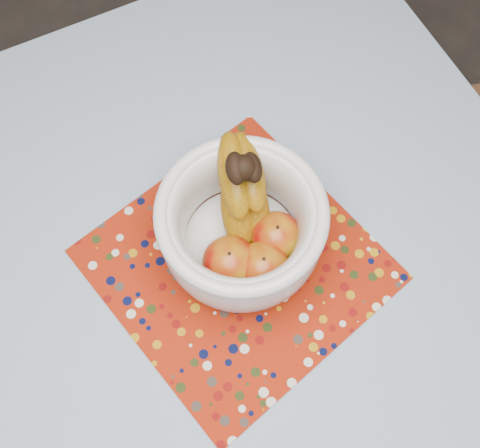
# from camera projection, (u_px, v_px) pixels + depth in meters

# --- Properties ---
(table) EXTENTS (1.20, 1.20, 0.75)m
(table) POSITION_uv_depth(u_px,v_px,m) (195.00, 349.00, 0.94)
(table) COLOR brown
(table) RESTS_ON ground
(tablecloth) EXTENTS (1.32, 1.32, 0.01)m
(tablecloth) POSITION_uv_depth(u_px,v_px,m) (191.00, 340.00, 0.87)
(tablecloth) COLOR slate
(tablecloth) RESTS_ON table
(placemat) EXTENTS (0.48, 0.48, 0.00)m
(placemat) POSITION_uv_depth(u_px,v_px,m) (237.00, 264.00, 0.91)
(placemat) COLOR maroon
(placemat) RESTS_ON tablecloth
(fruit_bowl) EXTENTS (0.25, 0.26, 0.21)m
(fruit_bowl) POSITION_uv_depth(u_px,v_px,m) (244.00, 220.00, 0.83)
(fruit_bowl) COLOR silver
(fruit_bowl) RESTS_ON placemat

